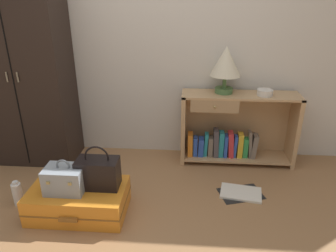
{
  "coord_description": "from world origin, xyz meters",
  "views": [
    {
      "loc": [
        0.38,
        -1.68,
        1.65
      ],
      "look_at": [
        0.19,
        0.85,
        0.55
      ],
      "focal_mm": 34.09,
      "sensor_mm": 36.0,
      "label": 1
    }
  ],
  "objects": [
    {
      "name": "ground_plane",
      "position": [
        0.0,
        0.0,
        0.0
      ],
      "size": [
        9.0,
        9.0,
        0.0
      ],
      "primitive_type": "plane",
      "color": "#9E7047"
    },
    {
      "name": "back_wall",
      "position": [
        0.0,
        1.5,
        1.3
      ],
      "size": [
        6.4,
        0.1,
        2.6
      ],
      "primitive_type": "cube",
      "color": "beige",
      "rests_on": "ground_plane"
    },
    {
      "name": "wardrobe",
      "position": [
        -1.21,
        1.2,
        0.93
      ],
      "size": [
        0.82,
        0.47,
        1.85
      ],
      "color": "black",
      "rests_on": "ground_plane"
    },
    {
      "name": "bookshelf",
      "position": [
        0.81,
        1.28,
        0.33
      ],
      "size": [
        1.13,
        0.32,
        0.72
      ],
      "color": "tan",
      "rests_on": "ground_plane"
    },
    {
      "name": "table_lamp",
      "position": [
        0.69,
        1.3,
        1.01
      ],
      "size": [
        0.29,
        0.29,
        0.44
      ],
      "color": "#4C7542",
      "rests_on": "bookshelf"
    },
    {
      "name": "bowl",
      "position": [
        1.07,
        1.24,
        0.75
      ],
      "size": [
        0.15,
        0.15,
        0.06
      ],
      "primitive_type": "cylinder",
      "color": "silver",
      "rests_on": "bookshelf"
    },
    {
      "name": "suitcase_large",
      "position": [
        -0.48,
        0.34,
        0.11
      ],
      "size": [
        0.75,
        0.47,
        0.22
      ],
      "color": "orange",
      "rests_on": "ground_plane"
    },
    {
      "name": "train_case",
      "position": [
        -0.55,
        0.3,
        0.33
      ],
      "size": [
        0.29,
        0.22,
        0.27
      ],
      "color": "#8E99A3",
      "rests_on": "suitcase_large"
    },
    {
      "name": "handbag",
      "position": [
        -0.32,
        0.38,
        0.35
      ],
      "size": [
        0.32,
        0.18,
        0.35
      ],
      "color": "black",
      "rests_on": "suitcase_large"
    },
    {
      "name": "bottle",
      "position": [
        -1.02,
        0.39,
        0.1
      ],
      "size": [
        0.08,
        0.08,
        0.22
      ],
      "color": "white",
      "rests_on": "ground_plane"
    },
    {
      "name": "open_book_on_floor",
      "position": [
        0.84,
        0.68,
        0.01
      ],
      "size": [
        0.42,
        0.34,
        0.02
      ],
      "color": "white",
      "rests_on": "ground_plane"
    }
  ]
}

